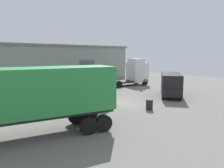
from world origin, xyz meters
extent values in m
plane|color=slate|center=(0.00, 0.00, 0.00)|extent=(60.00, 60.00, 0.00)
cube|color=gray|center=(0.00, 17.69, 2.87)|extent=(33.88, 7.37, 5.75)
cube|color=#70665B|center=(0.00, 17.69, 5.87)|extent=(34.38, 7.87, 0.25)
cube|color=#4C5156|center=(7.45, 14.03, 1.80)|extent=(3.20, 0.08, 3.60)
cube|color=silver|center=(10.80, 6.32, 1.91)|extent=(3.01, 3.08, 2.86)
cube|color=silver|center=(10.61, 6.38, 3.61)|extent=(2.21, 2.49, 0.60)
cube|color=black|center=(11.92, 5.99, 2.48)|extent=(0.68, 2.04, 1.03)
cube|color=#232326|center=(7.71, 7.24, 0.60)|extent=(4.46, 3.07, 0.24)
cylinder|color=#B2B2B7|center=(8.57, 8.03, 0.43)|extent=(1.21, 0.85, 0.56)
cylinder|color=black|center=(11.69, 7.21, 0.48)|extent=(1.00, 0.56, 0.95)
cylinder|color=black|center=(11.06, 5.10, 0.48)|extent=(1.00, 0.56, 0.95)
cylinder|color=black|center=(7.42, 8.48, 0.48)|extent=(1.00, 0.56, 0.95)
cylinder|color=black|center=(6.79, 6.37, 0.48)|extent=(1.00, 0.56, 0.95)
cylinder|color=black|center=(6.56, 8.73, 0.48)|extent=(1.00, 0.56, 0.95)
cylinder|color=black|center=(5.93, 6.63, 0.48)|extent=(1.00, 0.56, 0.95)
cube|color=#28843D|center=(-9.71, -2.30, 2.64)|extent=(9.54, 5.19, 2.57)
cube|color=#232326|center=(-9.71, -2.30, 1.23)|extent=(9.31, 4.48, 0.24)
cylinder|color=black|center=(-7.37, -4.20, 0.52)|extent=(1.08, 0.60, 1.04)
cylinder|color=black|center=(-6.70, -2.11, 0.52)|extent=(1.08, 0.60, 1.04)
cylinder|color=black|center=(-6.41, -4.51, 0.52)|extent=(1.08, 0.60, 1.04)
cylinder|color=black|center=(-5.74, -2.41, 0.52)|extent=(1.08, 0.60, 1.04)
cube|color=#28843D|center=(-2.35, 0.63, 1.60)|extent=(2.81, 2.45, 2.20)
cube|color=black|center=(-2.11, -0.26, 2.00)|extent=(1.97, 0.59, 0.88)
cube|color=gray|center=(-3.40, 4.64, 0.68)|extent=(3.95, 6.79, 0.20)
cube|color=#232326|center=(-2.61, 1.63, 1.23)|extent=(2.35, 0.73, 1.10)
cylinder|color=black|center=(-1.22, 0.46, 0.50)|extent=(0.55, 1.05, 1.01)
cylinder|color=black|center=(-3.25, -0.07, 0.50)|extent=(0.55, 1.05, 1.01)
cylinder|color=black|center=(-2.79, 6.44, 0.50)|extent=(0.55, 1.05, 1.01)
cylinder|color=black|center=(-4.82, 5.91, 0.50)|extent=(0.55, 1.05, 1.01)
cylinder|color=black|center=(-3.05, 7.41, 0.50)|extent=(0.55, 1.05, 1.01)
cylinder|color=black|center=(-5.08, 6.87, 0.50)|extent=(0.55, 1.05, 1.01)
cube|color=black|center=(6.42, -1.75, 1.44)|extent=(5.75, 4.69, 2.15)
cube|color=black|center=(4.38, -3.06, 0.81)|extent=(1.84, 2.17, 0.90)
cube|color=black|center=(4.72, -2.85, 1.87)|extent=(0.98, 1.45, 0.78)
cylinder|color=black|center=(5.22, -3.53, 0.36)|extent=(0.77, 0.64, 0.72)
cylinder|color=black|center=(4.30, -2.10, 0.36)|extent=(0.77, 0.64, 0.72)
cylinder|color=black|center=(8.54, -1.39, 0.36)|extent=(0.77, 0.64, 0.72)
cylinder|color=black|center=(7.61, 0.04, 0.36)|extent=(0.77, 0.64, 0.72)
cylinder|color=black|center=(-0.21, -3.53, 0.44)|extent=(0.58, 0.58, 0.88)
cube|color=black|center=(6.71, 2.48, 0.02)|extent=(0.40, 0.40, 0.04)
cone|color=orange|center=(6.71, 2.48, 0.28)|extent=(0.36, 0.36, 0.55)
camera|label=1|loc=(-15.13, -13.75, 4.71)|focal=35.00mm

